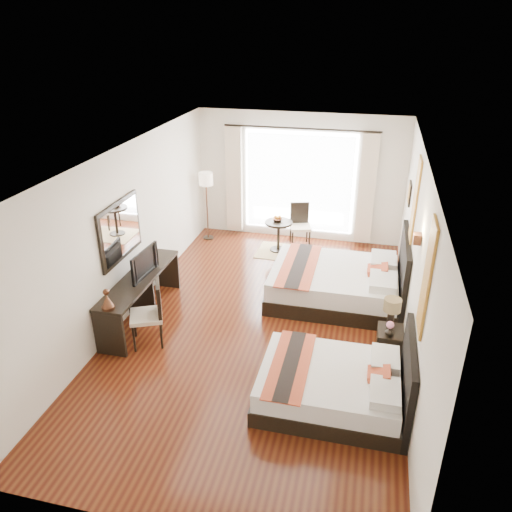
% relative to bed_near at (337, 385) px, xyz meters
% --- Properties ---
extents(floor, '(4.50, 7.50, 0.01)m').
position_rel_bed_near_xyz_m(floor, '(-1.35, 1.54, -0.28)').
color(floor, '#3C140A').
rests_on(floor, ground).
extents(ceiling, '(4.50, 7.50, 0.02)m').
position_rel_bed_near_xyz_m(ceiling, '(-1.35, 1.54, 2.51)').
color(ceiling, white).
rests_on(ceiling, wall_headboard).
extents(wall_headboard, '(0.01, 7.50, 2.80)m').
position_rel_bed_near_xyz_m(wall_headboard, '(0.89, 1.54, 1.12)').
color(wall_headboard, silver).
rests_on(wall_headboard, floor).
extents(wall_desk, '(0.01, 7.50, 2.80)m').
position_rel_bed_near_xyz_m(wall_desk, '(-3.60, 1.54, 1.12)').
color(wall_desk, silver).
rests_on(wall_desk, floor).
extents(wall_window, '(4.50, 0.01, 2.80)m').
position_rel_bed_near_xyz_m(wall_window, '(-1.35, 5.29, 1.12)').
color(wall_window, silver).
rests_on(wall_window, floor).
extents(wall_entry, '(4.50, 0.01, 2.80)m').
position_rel_bed_near_xyz_m(wall_entry, '(-1.35, -2.20, 1.12)').
color(wall_entry, silver).
rests_on(wall_entry, floor).
extents(window_glass, '(2.40, 0.02, 2.20)m').
position_rel_bed_near_xyz_m(window_glass, '(-1.35, 5.27, 1.02)').
color(window_glass, white).
rests_on(window_glass, wall_window).
extents(sheer_curtain, '(2.30, 0.02, 2.10)m').
position_rel_bed_near_xyz_m(sheer_curtain, '(-1.35, 5.21, 1.02)').
color(sheer_curtain, white).
rests_on(sheer_curtain, wall_window).
extents(drape_left, '(0.35, 0.14, 2.35)m').
position_rel_bed_near_xyz_m(drape_left, '(-2.80, 5.17, 1.00)').
color(drape_left, beige).
rests_on(drape_left, floor).
extents(drape_right, '(0.35, 0.14, 2.35)m').
position_rel_bed_near_xyz_m(drape_right, '(0.10, 5.17, 1.00)').
color(drape_right, beige).
rests_on(drape_right, floor).
extents(art_panel_near, '(0.03, 0.50, 1.35)m').
position_rel_bed_near_xyz_m(art_panel_near, '(0.88, -0.00, 1.67)').
color(art_panel_near, '#943E15').
rests_on(art_panel_near, wall_headboard).
extents(art_panel_far, '(0.03, 0.50, 1.35)m').
position_rel_bed_near_xyz_m(art_panel_far, '(0.88, 2.66, 1.67)').
color(art_panel_far, '#943E15').
rests_on(art_panel_far, wall_headboard).
extents(wall_sconce, '(0.10, 0.14, 0.14)m').
position_rel_bed_near_xyz_m(wall_sconce, '(0.84, 1.18, 1.64)').
color(wall_sconce, '#4A2A1A').
rests_on(wall_sconce, wall_headboard).
extents(mirror_frame, '(0.04, 1.25, 0.95)m').
position_rel_bed_near_xyz_m(mirror_frame, '(-3.57, 1.33, 1.27)').
color(mirror_frame, black).
rests_on(mirror_frame, wall_desk).
extents(mirror_glass, '(0.01, 1.12, 0.82)m').
position_rel_bed_near_xyz_m(mirror_glass, '(-3.55, 1.33, 1.27)').
color(mirror_glass, white).
rests_on(mirror_glass, mirror_frame).
extents(bed_near, '(1.90, 1.48, 1.06)m').
position_rel_bed_near_xyz_m(bed_near, '(0.00, 0.00, 0.00)').
color(bed_near, black).
rests_on(bed_near, floor).
extents(bed_far, '(2.29, 1.79, 1.29)m').
position_rel_bed_near_xyz_m(bed_far, '(-0.19, 2.66, 0.06)').
color(bed_far, black).
rests_on(bed_far, floor).
extents(nightstand, '(0.37, 0.46, 0.44)m').
position_rel_bed_near_xyz_m(nightstand, '(0.67, 1.18, -0.06)').
color(nightstand, black).
rests_on(nightstand, floor).
extents(table_lamp, '(0.25, 0.25, 0.40)m').
position_rel_bed_near_xyz_m(table_lamp, '(0.65, 1.30, 0.50)').
color(table_lamp, black).
rests_on(table_lamp, nightstand).
extents(vase, '(0.14, 0.14, 0.12)m').
position_rel_bed_near_xyz_m(vase, '(0.64, 1.05, 0.28)').
color(vase, black).
rests_on(vase, nightstand).
extents(console_desk, '(0.50, 2.20, 0.76)m').
position_rel_bed_near_xyz_m(console_desk, '(-3.34, 1.33, 0.10)').
color(console_desk, black).
rests_on(console_desk, floor).
extents(television, '(0.16, 0.80, 0.46)m').
position_rel_bed_near_xyz_m(television, '(-3.32, 1.40, 0.71)').
color(television, black).
rests_on(television, console_desk).
extents(bronze_figurine, '(0.23, 0.23, 0.28)m').
position_rel_bed_near_xyz_m(bronze_figurine, '(-3.34, 0.33, 0.62)').
color(bronze_figurine, '#4A2A1A').
rests_on(bronze_figurine, console_desk).
extents(desk_chair, '(0.63, 0.63, 1.02)m').
position_rel_bed_near_xyz_m(desk_chair, '(-2.92, 0.68, 0.03)').
color(desk_chair, '#BCB191').
rests_on(desk_chair, floor).
extents(floor_lamp, '(0.31, 0.31, 1.54)m').
position_rel_bed_near_xyz_m(floor_lamp, '(-3.32, 4.73, 1.02)').
color(floor_lamp, black).
rests_on(floor_lamp, floor).
extents(side_table, '(0.58, 0.58, 0.67)m').
position_rel_bed_near_xyz_m(side_table, '(-1.64, 4.45, 0.06)').
color(side_table, black).
rests_on(side_table, floor).
extents(fruit_bowl, '(0.21, 0.21, 0.05)m').
position_rel_bed_near_xyz_m(fruit_bowl, '(-1.67, 4.49, 0.41)').
color(fruit_bowl, '#4A351A').
rests_on(fruit_bowl, side_table).
extents(window_chair, '(0.54, 0.54, 0.94)m').
position_rel_bed_near_xyz_m(window_chair, '(-1.24, 4.84, 0.01)').
color(window_chair, '#BCB191').
rests_on(window_chair, floor).
extents(jute_rug, '(1.32, 0.91, 0.01)m').
position_rel_bed_near_xyz_m(jute_rug, '(-1.42, 4.38, -0.27)').
color(jute_rug, tan).
rests_on(jute_rug, floor).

